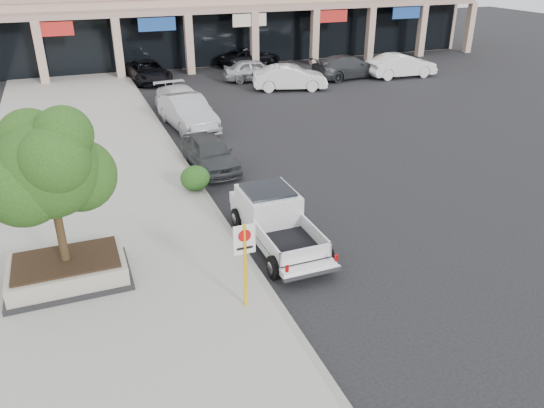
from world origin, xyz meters
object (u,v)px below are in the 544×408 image
(planter_tree, at_px, (54,166))
(lot_car_c, at_px, (348,67))
(planter, at_px, (68,270))
(curb_car_b, at_px, (188,112))
(pickup_truck, at_px, (279,223))
(curb_car_a, at_px, (210,153))
(curb_car_c, at_px, (182,102))
(lot_car_f, at_px, (401,65))
(no_parking_sign, at_px, (245,255))
(lot_car_e, at_px, (255,70))
(lot_car_b, at_px, (290,78))
(curb_car_d, at_px, (149,72))
(lot_car_a, at_px, (292,73))
(lot_car_d, at_px, (250,57))

(planter_tree, xyz_separation_m, lot_car_c, (19.38, 20.04, -2.62))
(planter, relative_size, curb_car_b, 0.64)
(curb_car_b, bearing_deg, pickup_truck, -96.88)
(curb_car_a, height_order, curb_car_c, curb_car_c)
(lot_car_c, bearing_deg, lot_car_f, -115.01)
(planter_tree, relative_size, no_parking_sign, 1.74)
(pickup_truck, height_order, lot_car_e, pickup_truck)
(curb_car_b, height_order, lot_car_b, curb_car_b)
(planter, xyz_separation_m, curb_car_a, (5.84, 6.94, 0.21))
(pickup_truck, bearing_deg, lot_car_f, 47.67)
(pickup_truck, relative_size, curb_car_d, 0.97)
(planter_tree, relative_size, curb_car_d, 0.79)
(planter_tree, xyz_separation_m, lot_car_f, (23.11, 18.94, -2.60))
(lot_car_a, bearing_deg, lot_car_f, -86.06)
(planter, distance_m, lot_car_b, 23.37)
(pickup_truck, relative_size, lot_car_b, 1.04)
(pickup_truck, height_order, lot_car_b, lot_car_b)
(pickup_truck, height_order, lot_car_a, pickup_truck)
(lot_car_b, bearing_deg, lot_car_a, -10.69)
(lot_car_b, relative_size, lot_car_e, 1.08)
(pickup_truck, bearing_deg, curb_car_c, 88.05)
(curb_car_b, xyz_separation_m, lot_car_e, (6.83, 8.98, -0.08))
(curb_car_b, bearing_deg, lot_car_b, 29.16)
(no_parking_sign, height_order, curb_car_a, no_parking_sign)
(curb_car_a, distance_m, curb_car_c, 8.15)
(planter, xyz_separation_m, planter_tree, (0.13, 0.15, 2.94))
(curb_car_d, relative_size, lot_car_f, 1.03)
(lot_car_b, bearing_deg, no_parking_sign, 170.42)
(curb_car_d, xyz_separation_m, lot_car_d, (8.24, 2.49, 0.00))
(planter_tree, distance_m, lot_car_b, 23.31)
(pickup_truck, distance_m, curb_car_d, 24.15)
(pickup_truck, relative_size, lot_car_e, 1.13)
(planter, height_order, lot_car_e, lot_car_e)
(lot_car_b, bearing_deg, curb_car_a, 159.71)
(lot_car_f, bearing_deg, lot_car_b, 96.37)
(curb_car_b, xyz_separation_m, lot_car_c, (13.25, 7.45, -0.03))
(curb_car_c, height_order, lot_car_d, curb_car_c)
(pickup_truck, distance_m, curb_car_c, 15.12)
(pickup_truck, bearing_deg, lot_car_b, 65.58)
(lot_car_d, xyz_separation_m, lot_car_f, (8.86, -7.49, 0.11))
(lot_car_c, relative_size, lot_car_e, 1.25)
(planter, bearing_deg, lot_car_e, 58.93)
(planter_tree, bearing_deg, lot_car_d, 61.66)
(no_parking_sign, xyz_separation_m, curb_car_d, (2.03, 26.87, -0.93))
(planter_tree, bearing_deg, curb_car_c, 66.90)
(planter, xyz_separation_m, curb_car_b, (6.26, 12.74, 0.35))
(no_parking_sign, xyz_separation_m, curb_car_b, (2.14, 15.52, -0.81))
(planter, height_order, lot_car_b, lot_car_b)
(pickup_truck, height_order, lot_car_c, lot_car_c)
(lot_car_e, distance_m, lot_car_f, 10.50)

